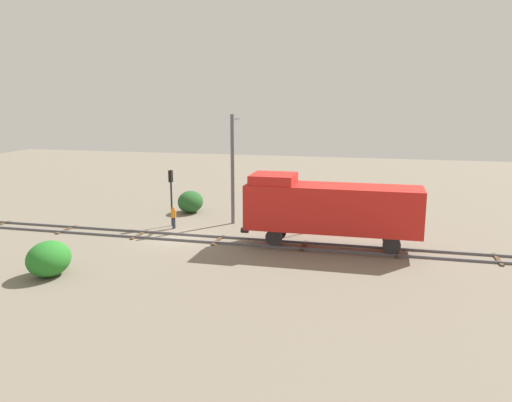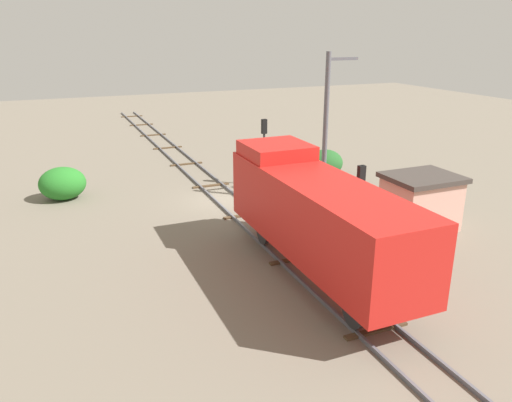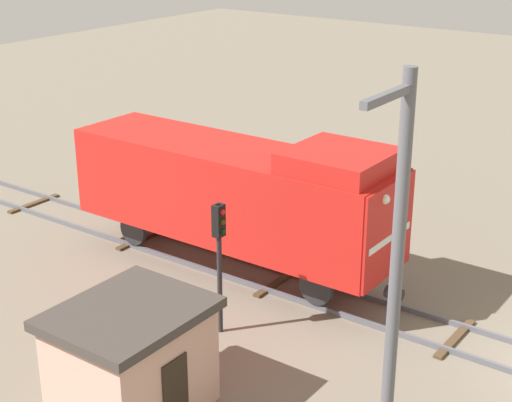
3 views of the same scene
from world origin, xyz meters
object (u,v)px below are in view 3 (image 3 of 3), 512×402
locomotive (236,191)px  traffic_signal_mid (219,245)px  relay_hut (132,361)px  catenary_mast (396,260)px

locomotive → traffic_signal_mid: locomotive is taller
traffic_signal_mid → relay_hut: traffic_signal_mid is taller
catenary_mast → relay_hut: catenary_mast is taller
traffic_signal_mid → catenary_mast: catenary_mast is taller
locomotive → relay_hut: locomotive is taller
traffic_signal_mid → relay_hut: (-4.10, -0.64, -1.27)m
catenary_mast → relay_hut: bearing=114.8°
traffic_signal_mid → locomotive: bearing=30.4°
locomotive → relay_hut: (-7.50, -2.64, -1.38)m
traffic_signal_mid → catenary_mast: size_ratio=0.45×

